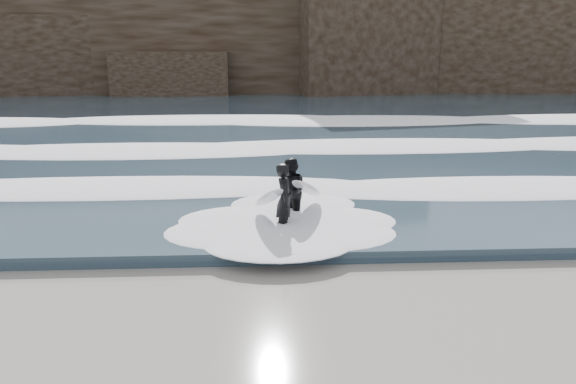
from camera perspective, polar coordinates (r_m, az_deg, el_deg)
The scene contains 8 objects.
ground at distance 9.79m, azimuth 0.07°, elevation -14.27°, with size 120.00×120.00×0.00m, color olive.
sea at distance 37.81m, azimuth -2.32°, elevation 7.94°, with size 90.00×52.00×0.30m, color #243644.
headland at distance 54.53m, azimuth -2.63°, elevation 15.20°, with size 70.00×9.00×10.00m, color black.
foam_near at distance 18.07m, azimuth -1.47°, elevation 0.95°, with size 60.00×3.20×0.20m, color white.
foam_mid at distance 24.91m, azimuth -1.92°, elevation 4.89°, with size 60.00×4.00×0.24m, color white.
foam_far at distance 33.81m, azimuth -2.23°, elevation 7.61°, with size 60.00×4.80×0.30m, color white.
surfer_left at distance 14.19m, azimuth -0.60°, elevation -0.75°, with size 1.14×1.88×1.86m.
surfer_right at distance 15.12m, azimuth 0.51°, elevation 0.12°, with size 1.50×2.09×1.79m.
Camera 1 is at (-0.46, -8.52, 4.78)m, focal length 35.00 mm.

